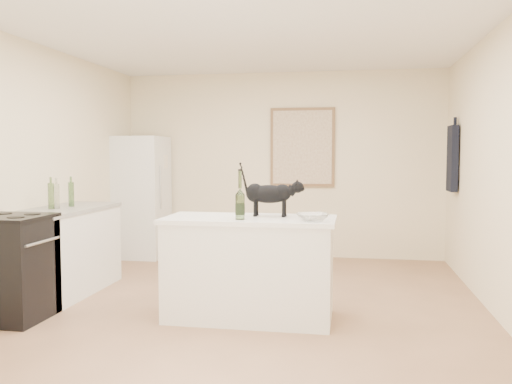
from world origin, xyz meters
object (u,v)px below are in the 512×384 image
Objects in this scene: stove at (11,269)px; wine_bottle at (240,197)px; glass_bowl at (313,217)px; fridge at (141,197)px; black_cat at (269,196)px.

stove is 2.40× the size of wine_bottle.
wine_bottle is 0.64m from glass_bowl.
stove is 2.98m from fridge.
glass_bowl reaches higher than stove.
fridge reaches higher than black_cat.
black_cat is 1.36× the size of wine_bottle.
black_cat is 1.89× the size of glass_bowl.
wine_bottle is (2.00, 0.24, 0.64)m from stove.
black_cat reaches higher than stove.
glass_bowl is (2.62, 0.21, 0.48)m from stove.
wine_bottle is at bearing 177.63° from glass_bowl.
fridge is 3.38m from wine_bottle.
stove is 2.67m from glass_bowl.
fridge is 6.31× the size of glass_bowl.
stove is at bearing -90.00° from fridge.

